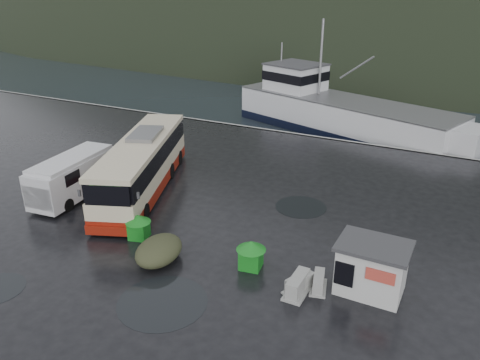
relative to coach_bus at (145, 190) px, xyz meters
The scene contains 14 objects.
ground 5.68m from the coach_bus, 40.69° to the right, with size 160.00×160.00×0.00m, color black.
harbor_water 106.38m from the coach_bus, 87.68° to the left, with size 300.00×180.00×0.02m, color black.
quay_edge 16.85m from the coach_bus, 75.18° to the left, with size 160.00×0.60×1.50m, color #999993.
coach_bus is the anchor object (origin of this frame).
white_van 4.40m from the coach_bus, 139.51° to the right, with size 2.25×6.55×2.74m, color silver, non-canonical shape.
waste_bin_left 6.44m from the coach_bus, 55.08° to the right, with size 1.00×1.00×1.39m, color #167C1D, non-canonical shape.
waste_bin_right 11.54m from the coach_bus, 26.27° to the right, with size 1.04×1.04×1.45m, color #167C1D, non-canonical shape.
dome_tent 8.96m from the coach_bus, 47.87° to the right, with size 2.10×2.95×1.16m, color #373A23, non-canonical shape.
ticket_kiosk 16.51m from the coach_bus, 15.43° to the right, with size 3.10×2.35×2.42m, color silver, non-canonical shape.
jersey_barrier_a 14.80m from the coach_bus, 20.89° to the right, with size 0.72×1.44×0.72m, color #999993, non-canonical shape.
jersey_barrier_b 14.40m from the coach_bus, 24.65° to the right, with size 0.88×1.77×0.88m, color #999993, non-canonical shape.
jersey_barrier_c 14.34m from the coach_bus, 23.97° to the right, with size 0.78×1.55×0.78m, color #999993, non-canonical shape.
fishing_trawler 24.08m from the coach_bus, 72.88° to the left, with size 27.47×6.01×10.99m, color silver, non-canonical shape.
puddles 9.59m from the coach_bus, 40.41° to the right, with size 12.30×17.05×0.01m.
Camera 1 is at (14.33, -18.89, 12.88)m, focal length 35.00 mm.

